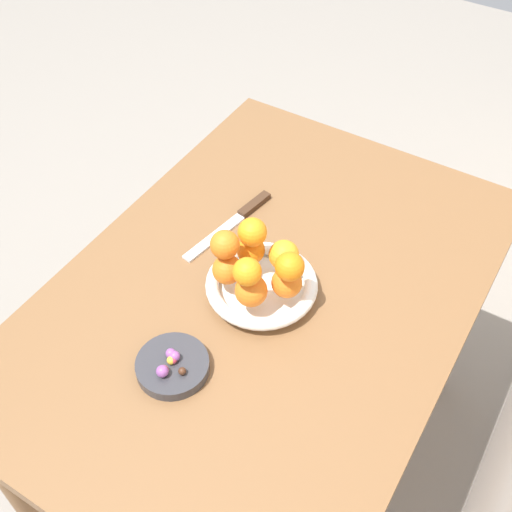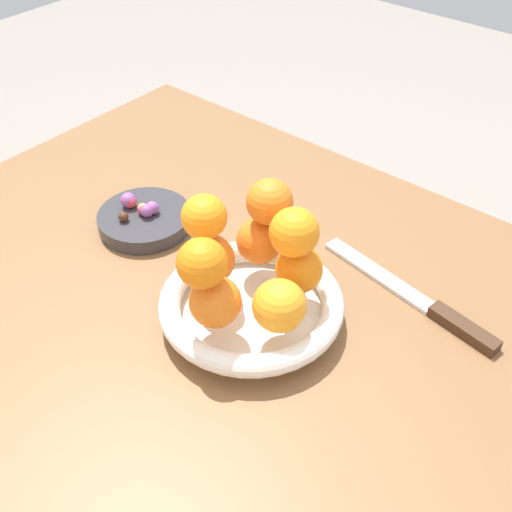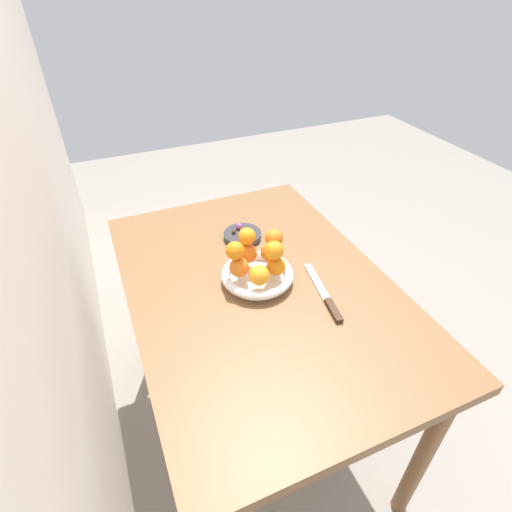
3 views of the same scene
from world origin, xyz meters
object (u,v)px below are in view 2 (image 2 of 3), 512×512
Objects in this scene: candy_ball_2 at (147,211)px; candy_ball_5 at (130,202)px; candy_ball_3 at (128,200)px; candy_ball_4 at (123,217)px; orange_6 at (270,202)px; candy_ball_6 at (143,210)px; candy_dish at (145,220)px; orange_5 at (204,217)px; orange_1 at (209,260)px; orange_4 at (299,269)px; candy_ball_0 at (152,208)px; knife at (421,301)px; orange_8 at (294,232)px; orange_3 at (279,306)px; orange_0 at (260,241)px; dining_table at (260,372)px; candy_ball_1 at (143,209)px; orange_7 at (202,263)px; fruit_bowl at (253,304)px; orange_2 at (215,302)px.

candy_ball_5 is at bearing 1.01° from candy_ball_2.
candy_ball_4 is (-0.02, 0.03, -0.00)m from candy_ball_3.
orange_6 is 3.74× the size of candy_ball_6.
candy_dish is 2.49× the size of orange_5.
orange_1 is 1.09× the size of orange_4.
candy_ball_0 is 1.00× the size of candy_ball_2.
orange_8 is at bearing 44.57° from knife.
orange_3 is at bearing 169.25° from candy_ball_5.
orange_0 is 3.06× the size of candy_ball_2.
dining_table is 19.68× the size of orange_4.
orange_5 is at bearing 163.50° from candy_ball_1.
orange_8 is 2.97× the size of candy_ball_5.
candy_ball_4 is (0.21, 0.04, -0.04)m from orange_0.
candy_dish is at bearing -1.05° from orange_8.
candy_ball_0 is 0.04m from candy_ball_5.
orange_7 is 2.88× the size of candy_ball_2.
orange_2 reaches higher than fruit_bowl.
fruit_bowl is 4.16× the size of orange_5.
orange_0 is at bearing -176.39° from candy_dish.
candy_ball_5 is (0.02, -0.03, 0.00)m from candy_ball_4.
orange_0 is 0.97× the size of orange_3.
orange_1 is at bearing 163.06° from candy_dish.
orange_3 is 0.30m from candy_ball_4.
dining_table is 0.23m from orange_6.
knife is at bearing -125.36° from orange_2.
orange_3 is 3.15× the size of candy_ball_5.
candy_ball_0 and candy_ball_5 have the same top height.
candy_ball_2 is (0.22, -0.04, 0.01)m from fruit_bowl.
orange_0 is 0.20m from candy_ball_6.
orange_3 is 0.30m from candy_ball_1.
candy_ball_0 is at bearing -165.04° from candy_ball_3.
knife is (-0.21, -0.16, -0.12)m from orange_5.
orange_1 is 3.99× the size of candy_ball_1.
orange_4 reaches higher than knife.
orange_1 reaches higher than candy_ball_2.
orange_8 reaches higher than orange_1.
candy_ball_1 is 0.81× the size of candy_ball_5.
orange_5 is at bearing 165.91° from candy_ball_5.
candy_ball_0 is 0.86× the size of candy_ball_3.
candy_ball_1 reaches higher than knife.
candy_ball_6 is (-0.00, 0.00, -0.00)m from candy_ball_1.
candy_ball_1 is 0.03m from candy_ball_4.
orange_3 is at bearing 168.05° from candy_dish.
candy_ball_0 reaches higher than candy_ball_6.
candy_ball_0 is (0.26, -0.01, -0.04)m from orange_4.
orange_3 is (-0.04, 0.02, 0.16)m from dining_table.
orange_0 is 0.11m from orange_3.
candy_ball_5 is at bearing -10.75° from orange_3.
dining_table is 8.41× the size of candy_dish.
orange_7 is at bearing 100.49° from orange_0.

